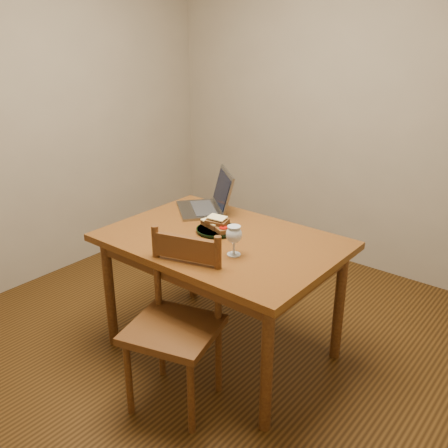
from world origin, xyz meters
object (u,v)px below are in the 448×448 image
Objects in this scene: chair at (175,317)px; milk_glass at (234,241)px; laptop at (210,200)px; table at (222,252)px; plate at (217,230)px.

milk_glass reaches higher than chair.
laptop is at bearing 140.52° from milk_glass.
laptop is (-0.53, 0.44, -0.01)m from milk_glass.
table is at bearing -2.27° from laptop.
laptop is (-0.26, 0.25, 0.06)m from plate.
plate is 0.33m from milk_glass.
table is 7.96× the size of milk_glass.
laptop is (-0.35, 0.31, 0.15)m from table.
laptop is at bearing 138.38° from table.
chair is 0.95m from laptop.
chair is 1.11× the size of laptop.
chair is 3.22× the size of milk_glass.
plate reaches higher than table.
milk_glass is (0.27, -0.19, 0.07)m from plate.
laptop is at bearing 102.96° from chair.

